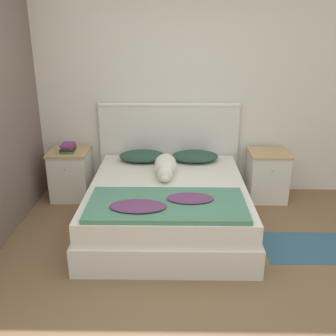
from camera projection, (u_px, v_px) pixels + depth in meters
name	position (u px, v px, depth m)	size (l,w,h in m)	color
ground_plane	(162.00, 288.00, 3.27)	(16.00, 16.00, 0.00)	brown
wall_back	(167.00, 92.00, 4.83)	(9.00, 0.06, 2.55)	silver
bed	(168.00, 205.00, 4.19)	(1.67, 1.93, 0.50)	silver
headboard	(169.00, 147.00, 4.99)	(1.75, 0.06, 1.16)	silver
nightstand_left	(71.00, 174.00, 4.88)	(0.48, 0.46, 0.61)	silver
nightstand_right	(267.00, 175.00, 4.85)	(0.48, 0.46, 0.61)	silver
pillow_left	(142.00, 156.00, 4.76)	(0.56, 0.38, 0.12)	#284C3D
pillow_right	(195.00, 156.00, 4.75)	(0.56, 0.38, 0.12)	#284C3D
quilt	(166.00, 204.00, 3.56)	(1.44, 0.71, 0.08)	#4C8466
dog	(165.00, 166.00, 4.32)	(0.24, 0.70, 0.20)	silver
book_stack	(68.00, 148.00, 4.74)	(0.19, 0.24, 0.09)	#337547
rug	(321.00, 247.00, 3.86)	(1.12, 0.59, 0.00)	#335B70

